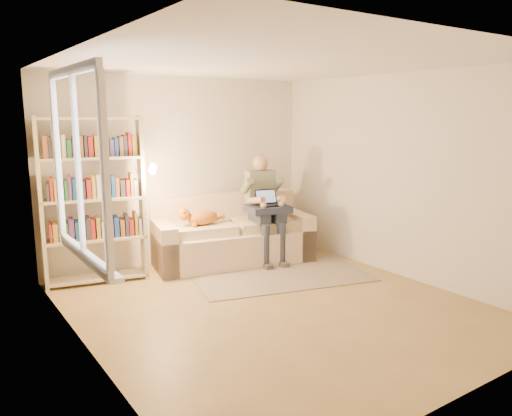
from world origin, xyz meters
TOP-DOWN VIEW (x-y plane):
  - floor at (0.00, 0.00)m, footprint 4.50×4.50m
  - ceiling at (0.00, 0.00)m, footprint 4.00×4.50m
  - wall_left at (-2.00, 0.00)m, footprint 0.02×4.50m
  - wall_right at (2.00, 0.00)m, footprint 0.02×4.50m
  - wall_back at (0.00, 2.25)m, footprint 4.00×0.02m
  - wall_front at (0.00, -2.25)m, footprint 4.00×0.02m
  - window at (-1.95, 0.20)m, footprint 0.12×1.52m
  - sofa at (0.51, 1.75)m, footprint 2.36×1.43m
  - person at (0.92, 1.49)m, footprint 0.52×0.71m
  - cat at (-0.04, 1.72)m, footprint 0.71×0.33m
  - blanket at (0.89, 1.36)m, footprint 0.65×0.57m
  - laptop at (0.89, 1.37)m, footprint 0.36×0.33m
  - bookshelf at (-1.36, 1.90)m, footprint 1.35×0.65m
  - rug at (0.70, 0.83)m, footprint 2.51×1.86m

SIDE VIEW (x-z plane):
  - floor at x=0.00m, z-range 0.00..0.00m
  - rug at x=0.70m, z-range 0.00..0.01m
  - sofa at x=0.51m, z-range -0.13..0.81m
  - cat at x=-0.04m, z-range 0.58..0.83m
  - blanket at x=0.89m, z-range 0.74..0.83m
  - person at x=0.92m, z-range 0.10..1.62m
  - laptop at x=0.89m, z-range 0.76..1.02m
  - bookshelf at x=-1.36m, z-range 0.11..2.18m
  - wall_left at x=-2.00m, z-range 0.00..2.60m
  - wall_right at x=2.00m, z-range 0.00..2.60m
  - wall_back at x=0.00m, z-range 0.00..2.60m
  - wall_front at x=0.00m, z-range 0.00..2.60m
  - window at x=-1.95m, z-range 0.53..2.22m
  - ceiling at x=0.00m, z-range 2.59..2.61m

